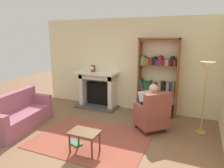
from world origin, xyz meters
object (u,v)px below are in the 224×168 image
Objects in this scene: sofa_floral at (18,115)px; seated_reader at (150,105)px; bookshelf at (158,80)px; side_table at (85,135)px; fireplace at (98,88)px; mantel_clock at (93,69)px; armchair_reading at (153,114)px; floor_lamp at (207,73)px.

seated_reader is at bearing -74.79° from sofa_floral.
bookshelf reaches higher than side_table.
fireplace is 6.39× the size of mantel_clock.
armchair_reading is 0.85× the size of seated_reader.
floor_lamp is (1.14, 0.28, 0.78)m from seated_reader.
floor_lamp reaches higher than sofa_floral.
floor_lamp is at bearing -11.50° from mantel_clock.
mantel_clock is at bearing -69.86° from seated_reader.
seated_reader is (1.89, -1.02, 0.03)m from fireplace.
bookshelf reaches higher than armchair_reading.
fireplace is 2.44m from sofa_floral.
floor_lamp is at bearing 41.07° from side_table.
fireplace is at bearing 166.33° from floor_lamp.
floor_lamp is at bearing -32.98° from bookshelf.
seated_reader is 3.18m from sofa_floral.
fireplace is 0.79× the size of floor_lamp.
sofa_floral is at bearing -23.35° from seated_reader.
fireplace is 2.15m from seated_reader.
side_table is at bearing -105.48° from sofa_floral.
seated_reader reaches higher than armchair_reading.
fireplace reaches higher than side_table.
mantel_clock is 2.44m from armchair_reading.
sofa_floral is 1.07× the size of floor_lamp.
armchair_reading is at bearing -160.98° from floor_lamp.
fireplace is 2.27m from armchair_reading.
armchair_reading is 0.59× the size of floor_lamp.
mantel_clock is at bearing 114.50° from side_table.
bookshelf is 1.28m from armchair_reading.
bookshelf is at bearing 147.02° from floor_lamp.
bookshelf is 1.29× the size of floor_lamp.
sofa_floral is at bearing -25.27° from armchair_reading.
mantel_clock is 0.12× the size of floor_lamp.
floor_lamp is at bearing 153.84° from armchair_reading.
seated_reader reaches higher than side_table.
armchair_reading is 1.73× the size of side_table.
floor_lamp is (3.03, -0.74, 0.81)m from fireplace.
seated_reader is 2.04× the size of side_table.
bookshelf is at bearing -128.22° from armchair_reading.
bookshelf is at bearing -58.87° from sofa_floral.
fireplace is 0.65m from mantel_clock.
bookshelf is 1.21× the size of sofa_floral.
fireplace is at bearing 111.57° from side_table.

